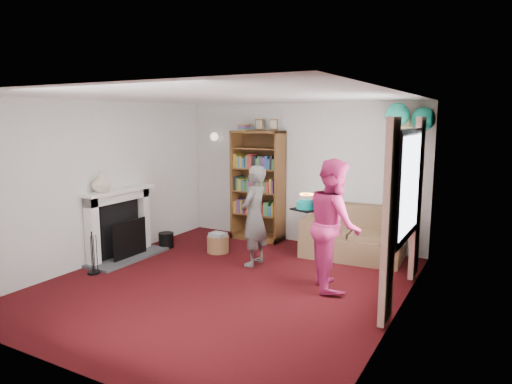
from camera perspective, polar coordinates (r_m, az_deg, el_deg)
The scene contains 16 objects.
ground at distance 6.36m, azimuth -3.83°, elevation -11.37°, with size 5.00×5.00×0.00m, color black.
wall_back at distance 8.23m, azimuth 5.57°, elevation 2.32°, with size 4.50×0.02×2.50m, color silver.
wall_left at distance 7.49m, azimuth -18.64°, elevation 1.19°, with size 0.02×5.00×2.50m, color silver.
wall_right at distance 5.18m, azimuth 17.55°, elevation -2.15°, with size 0.02×5.00×2.50m, color silver.
ceiling at distance 5.96m, azimuth -4.10°, elevation 11.81°, with size 4.50×5.00×0.01m, color white.
fireplace at distance 7.63m, azimuth -16.42°, elevation -4.20°, with size 0.55×1.80×1.12m.
window_bay at distance 5.78m, azimuth 18.19°, elevation -1.51°, with size 0.14×2.02×2.20m.
wall_sconce at distance 8.90m, azimuth -5.23°, elevation 6.91°, with size 0.16×0.23×0.16m.
bookcase at distance 8.40m, azimuth 0.33°, elevation 0.66°, with size 0.95×0.42×2.22m.
sofa at distance 7.61m, azimuth 12.11°, elevation -5.59°, with size 1.57×0.83×0.83m.
wicker_basket at distance 7.74m, azimuth -4.77°, elevation -6.42°, with size 0.37×0.37×0.34m.
person_striped at distance 6.93m, azimuth -0.22°, elevation -3.00°, with size 0.56×0.37×1.53m, color black.
person_magenta at distance 6.07m, azimuth 9.73°, elevation -3.97°, with size 0.84×0.65×1.72m, color #C72767.
birthday_cake at distance 6.16m, azimuth 6.32°, elevation -1.63°, with size 0.32×0.32×0.22m.
balloons at distance 7.17m, azimuth 18.40°, elevation 8.65°, with size 0.68×0.73×1.81m.
mantel_vase at distance 7.28m, azimuth -18.78°, elevation 1.20°, with size 0.29×0.29×0.31m, color beige.
Camera 1 is at (3.24, -4.99, 2.23)m, focal length 32.00 mm.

